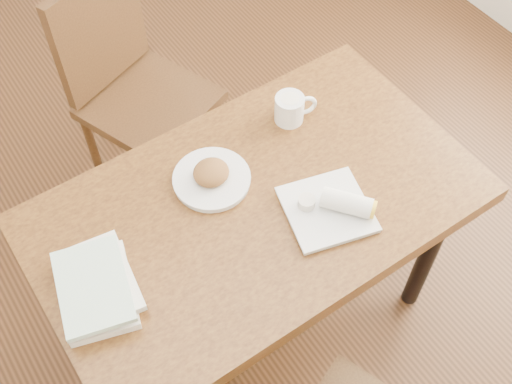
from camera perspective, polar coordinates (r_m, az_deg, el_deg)
ground at (r=2.47m, az=0.00°, el=-10.93°), size 4.00×5.00×0.01m
table at (r=1.88m, az=0.00°, el=-2.42°), size 1.26×0.74×0.75m
chair_far at (r=2.45m, az=-11.12°, el=9.72°), size 0.54×0.54×0.95m
plate_scone at (r=1.84m, az=-3.98°, el=1.35°), size 0.23×0.23×0.07m
coffee_mug at (r=1.97m, az=3.10°, el=7.46°), size 0.13×0.09×0.09m
plate_burrito at (r=1.78m, az=6.89°, el=-1.36°), size 0.28×0.28×0.08m
book_stack at (r=1.68m, az=-13.96°, el=-8.19°), size 0.24×0.29×0.07m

